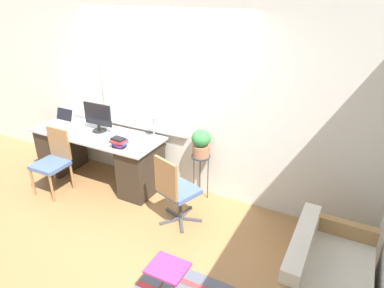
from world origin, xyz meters
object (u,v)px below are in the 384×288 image
at_px(mouse, 104,139).
at_px(monitor, 98,117).
at_px(desk_lamp, 153,121).
at_px(desk_chair_wooden, 53,160).
at_px(folding_stool, 168,271).
at_px(couch_loveseat, 324,281).
at_px(office_chair_swivel, 175,190).
at_px(plant_stand, 201,161).
at_px(potted_plant, 201,143).
at_px(keyboard, 91,136).
at_px(book_stack, 119,142).
at_px(laptop, 61,120).

bearing_deg(mouse, monitor, 141.02).
relative_size(desk_lamp, desk_chair_wooden, 0.39).
xyz_separation_m(desk_lamp, folding_stool, (1.24, -1.70, -0.65)).
xyz_separation_m(monitor, couch_loveseat, (3.39, -0.89, -0.73)).
distance_m(office_chair_swivel, couch_loveseat, 1.88).
relative_size(mouse, folding_stool, 0.14).
bearing_deg(couch_loveseat, desk_lamp, 67.73).
bearing_deg(desk_chair_wooden, plant_stand, 22.22).
bearing_deg(potted_plant, keyboard, -165.43).
relative_size(book_stack, plant_stand, 0.34).
height_order(desk_chair_wooden, potted_plant, potted_plant).
distance_m(office_chair_swivel, potted_plant, 0.76).
relative_size(office_chair_swivel, couch_loveseat, 0.76).
relative_size(keyboard, office_chair_swivel, 0.39).
bearing_deg(desk_lamp, keyboard, -157.87).
bearing_deg(desk_chair_wooden, book_stack, 16.58).
relative_size(keyboard, desk_chair_wooden, 0.39).
bearing_deg(couch_loveseat, keyboard, 78.53).
relative_size(laptop, potted_plant, 0.95).
bearing_deg(book_stack, monitor, 153.01).
distance_m(monitor, potted_plant, 1.61).
xyz_separation_m(monitor, mouse, (0.27, -0.22, -0.21)).
distance_m(monitor, keyboard, 0.30).
relative_size(laptop, desk_lamp, 0.97).
height_order(desk_chair_wooden, office_chair_swivel, office_chair_swivel).
distance_m(laptop, plant_stand, 2.36).
distance_m(book_stack, desk_chair_wooden, 1.08).
xyz_separation_m(keyboard, plant_stand, (1.56, 0.40, -0.22)).
distance_m(office_chair_swivel, plant_stand, 0.68).
xyz_separation_m(book_stack, potted_plant, (0.96, 0.51, -0.01)).
height_order(monitor, keyboard, monitor).
bearing_deg(monitor, laptop, -177.85).
height_order(laptop, folding_stool, laptop).
height_order(mouse, plant_stand, mouse).
xyz_separation_m(laptop, potted_plant, (2.34, 0.22, 0.02)).
bearing_deg(monitor, potted_plant, 7.05).
xyz_separation_m(couch_loveseat, potted_plant, (-1.81, 1.09, 0.58)).
relative_size(desk_chair_wooden, potted_plant, 2.47).
relative_size(mouse, office_chair_swivel, 0.07).
xyz_separation_m(monitor, folding_stool, (2.12, -1.56, -0.61)).
bearing_deg(monitor, desk_chair_wooden, -119.11).
xyz_separation_m(monitor, desk_chair_wooden, (-0.35, -0.62, -0.50)).
xyz_separation_m(keyboard, potted_plant, (1.56, 0.40, 0.06)).
height_order(laptop, keyboard, laptop).
xyz_separation_m(keyboard, book_stack, (0.60, -0.11, 0.07)).
distance_m(keyboard, office_chair_swivel, 1.60).
xyz_separation_m(mouse, folding_stool, (1.85, -1.34, -0.40)).
relative_size(couch_loveseat, potted_plant, 3.29).
relative_size(keyboard, plant_stand, 0.56).
xyz_separation_m(mouse, office_chair_swivel, (1.31, -0.26, -0.31)).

